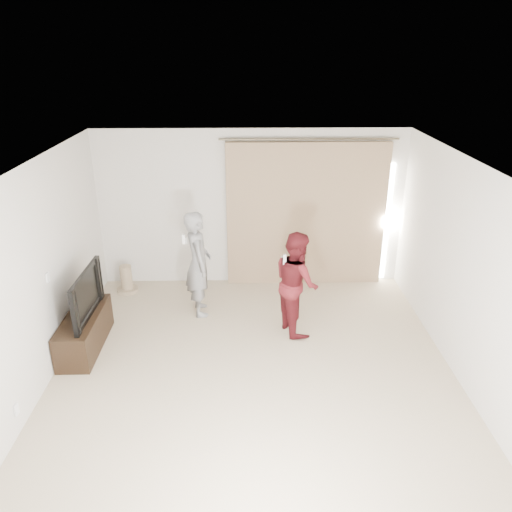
# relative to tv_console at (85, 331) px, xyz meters

# --- Properties ---
(floor) EXTENTS (5.50, 5.50, 0.00)m
(floor) POSITION_rel_tv_console_xyz_m (2.27, -0.72, -0.24)
(floor) COLOR tan
(floor) RESTS_ON ground
(wall_back) EXTENTS (5.00, 0.04, 2.60)m
(wall_back) POSITION_rel_tv_console_xyz_m (2.27, 2.03, 1.06)
(wall_back) COLOR silver
(wall_back) RESTS_ON ground
(wall_left) EXTENTS (0.04, 5.50, 2.60)m
(wall_left) POSITION_rel_tv_console_xyz_m (-0.23, -0.72, 1.06)
(wall_left) COLOR silver
(wall_left) RESTS_ON ground
(ceiling) EXTENTS (5.00, 5.50, 0.01)m
(ceiling) POSITION_rel_tv_console_xyz_m (2.27, -0.72, 2.36)
(ceiling) COLOR white
(ceiling) RESTS_ON wall_back
(curtain) EXTENTS (2.80, 0.11, 2.46)m
(curtain) POSITION_rel_tv_console_xyz_m (3.18, 1.96, 0.96)
(curtain) COLOR #A08062
(curtain) RESTS_ON ground
(tv_console) EXTENTS (0.44, 1.26, 0.48)m
(tv_console) POSITION_rel_tv_console_xyz_m (0.00, 0.00, 0.00)
(tv_console) COLOR black
(tv_console) RESTS_ON ground
(tv) EXTENTS (0.17, 1.10, 0.63)m
(tv) POSITION_rel_tv_console_xyz_m (0.00, 0.00, 0.56)
(tv) COLOR black
(tv) RESTS_ON tv_console
(scratching_post) EXTENTS (0.34, 0.34, 0.46)m
(scratching_post) POSITION_rel_tv_console_xyz_m (0.20, 1.64, -0.06)
(scratching_post) COLOR tan
(scratching_post) RESTS_ON ground
(person_man) EXTENTS (0.50, 0.66, 1.61)m
(person_man) POSITION_rel_tv_console_xyz_m (1.47, 0.94, 0.56)
(person_man) COLOR gray
(person_man) RESTS_ON ground
(person_woman) EXTENTS (0.75, 0.86, 1.48)m
(person_woman) POSITION_rel_tv_console_xyz_m (2.87, 0.41, 0.50)
(person_woman) COLOR #531318
(person_woman) RESTS_ON ground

